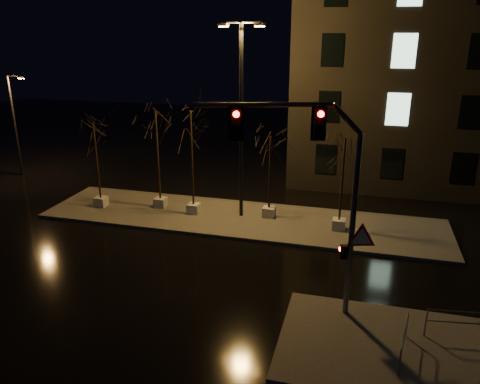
% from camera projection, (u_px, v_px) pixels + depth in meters
% --- Properties ---
extents(ground, '(90.00, 90.00, 0.00)m').
position_uv_depth(ground, '(205.00, 271.00, 20.28)').
color(ground, black).
rests_on(ground, ground).
extents(median, '(22.00, 5.00, 0.15)m').
position_uv_depth(median, '(240.00, 219.00, 25.73)').
color(median, '#4D4A45').
rests_on(median, ground).
extents(sidewalk_corner, '(7.00, 5.00, 0.15)m').
position_uv_depth(sidewalk_corner, '(387.00, 348.00, 15.22)').
color(sidewalk_corner, '#4D4A45').
rests_on(sidewalk_corner, ground).
extents(tree_0, '(1.80, 1.80, 5.03)m').
position_uv_depth(tree_0, '(95.00, 142.00, 26.17)').
color(tree_0, beige).
rests_on(tree_0, median).
extents(tree_1, '(1.80, 1.80, 5.72)m').
position_uv_depth(tree_1, '(157.00, 134.00, 25.86)').
color(tree_1, beige).
rests_on(tree_1, median).
extents(tree_2, '(1.80, 1.80, 5.91)m').
position_uv_depth(tree_2, '(191.00, 135.00, 24.88)').
color(tree_2, beige).
rests_on(tree_2, median).
extents(tree_3, '(1.80, 1.80, 4.64)m').
position_uv_depth(tree_3, '(270.00, 155.00, 24.71)').
color(tree_3, beige).
rests_on(tree_3, median).
extents(tree_4, '(1.80, 1.80, 4.94)m').
position_uv_depth(tree_4, '(344.00, 159.00, 22.98)').
color(tree_4, beige).
rests_on(tree_4, median).
extents(traffic_signal_mast, '(6.04, 1.73, 7.61)m').
position_uv_depth(traffic_signal_mast, '(319.00, 182.00, 15.43)').
color(traffic_signal_mast, '#55585C').
rests_on(traffic_signal_mast, sidewalk_corner).
extents(streetlight_main, '(2.52, 0.88, 10.17)m').
position_uv_depth(streetlight_main, '(241.00, 110.00, 24.14)').
color(streetlight_main, black).
rests_on(streetlight_main, median).
extents(streetlight_far, '(1.38, 0.25, 7.06)m').
position_uv_depth(streetlight_far, '(15.00, 122.00, 32.59)').
color(streetlight_far, black).
rests_on(streetlight_far, ground).
extents(guard_rail_a, '(2.38, 0.38, 1.04)m').
position_uv_depth(guard_rail_a, '(463.00, 321.00, 15.40)').
color(guard_rail_a, '#55585C').
rests_on(guard_rail_a, sidewalk_corner).
extents(guard_rail_b, '(0.39, 2.11, 1.01)m').
position_uv_depth(guard_rail_b, '(404.00, 337.00, 14.59)').
color(guard_rail_b, '#55585C').
rests_on(guard_rail_b, sidewalk_corner).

